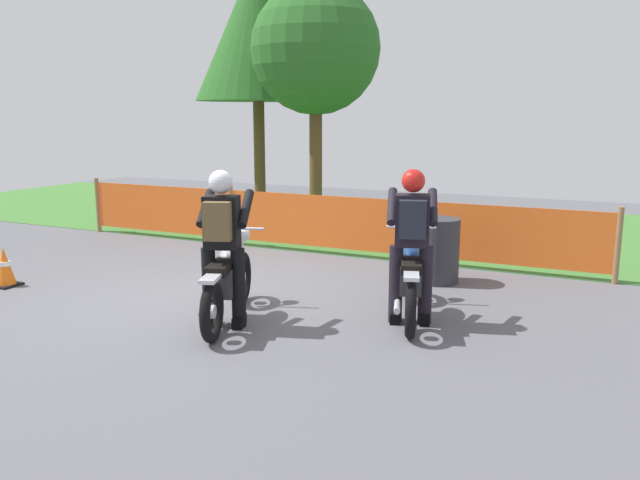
{
  "coord_description": "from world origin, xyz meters",
  "views": [
    {
      "loc": [
        4.54,
        -6.2,
        2.25
      ],
      "look_at": [
        1.63,
        -0.02,
        0.9
      ],
      "focal_mm": 35.67,
      "sensor_mm": 36.0,
      "label": 1
    }
  ],
  "objects_px": {
    "rider_trailing": "(412,238)",
    "traffic_cone": "(5,267)",
    "motorcycle_trailing": "(410,277)",
    "rider_lead": "(222,240)",
    "motorcycle_lead": "(228,280)",
    "spare_drum": "(438,250)"
  },
  "relations": [
    {
      "from": "motorcycle_lead",
      "to": "traffic_cone",
      "type": "xyz_separation_m",
      "value": [
        -3.49,
        -0.07,
        -0.2
      ]
    },
    {
      "from": "motorcycle_lead",
      "to": "rider_trailing",
      "type": "relative_size",
      "value": 1.14
    },
    {
      "from": "motorcycle_lead",
      "to": "rider_lead",
      "type": "distance_m",
      "value": 0.54
    },
    {
      "from": "motorcycle_lead",
      "to": "spare_drum",
      "type": "relative_size",
      "value": 2.19
    },
    {
      "from": "rider_trailing",
      "to": "rider_lead",
      "type": "bearing_deg",
      "value": 100.88
    },
    {
      "from": "traffic_cone",
      "to": "spare_drum",
      "type": "bearing_deg",
      "value": 27.35
    },
    {
      "from": "rider_trailing",
      "to": "traffic_cone",
      "type": "xyz_separation_m",
      "value": [
        -5.35,
        -0.83,
        -0.69
      ]
    },
    {
      "from": "rider_lead",
      "to": "spare_drum",
      "type": "bearing_deg",
      "value": -48.96
    },
    {
      "from": "motorcycle_trailing",
      "to": "traffic_cone",
      "type": "relative_size",
      "value": 3.65
    },
    {
      "from": "motorcycle_trailing",
      "to": "rider_lead",
      "type": "relative_size",
      "value": 1.15
    },
    {
      "from": "motorcycle_lead",
      "to": "rider_lead",
      "type": "height_order",
      "value": "rider_lead"
    },
    {
      "from": "rider_lead",
      "to": "spare_drum",
      "type": "height_order",
      "value": "rider_lead"
    },
    {
      "from": "motorcycle_trailing",
      "to": "rider_lead",
      "type": "height_order",
      "value": "rider_lead"
    },
    {
      "from": "motorcycle_lead",
      "to": "rider_lead",
      "type": "xyz_separation_m",
      "value": [
        0.07,
        -0.21,
        0.49
      ]
    },
    {
      "from": "motorcycle_lead",
      "to": "traffic_cone",
      "type": "height_order",
      "value": "motorcycle_lead"
    },
    {
      "from": "motorcycle_trailing",
      "to": "traffic_cone",
      "type": "distance_m",
      "value": 5.38
    },
    {
      "from": "spare_drum",
      "to": "rider_lead",
      "type": "bearing_deg",
      "value": -119.49
    },
    {
      "from": "rider_lead",
      "to": "traffic_cone",
      "type": "distance_m",
      "value": 3.64
    },
    {
      "from": "motorcycle_trailing",
      "to": "motorcycle_lead",
      "type": "bearing_deg",
      "value": 100.82
    },
    {
      "from": "motorcycle_trailing",
      "to": "traffic_cone",
      "type": "bearing_deg",
      "value": 83.4
    },
    {
      "from": "rider_lead",
      "to": "rider_trailing",
      "type": "xyz_separation_m",
      "value": [
        1.78,
        0.97,
        0.0
      ]
    },
    {
      "from": "motorcycle_lead",
      "to": "spare_drum",
      "type": "distance_m",
      "value": 3.09
    }
  ]
}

